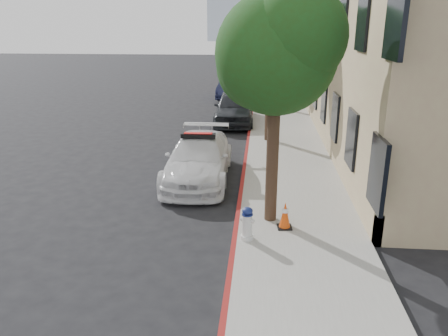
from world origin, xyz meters
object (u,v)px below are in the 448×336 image
police_car (199,158)px  traffic_cone (285,215)px  fire_hydrant (247,224)px  parked_car_far (232,87)px  parked_car_mid (234,108)px

police_car → traffic_cone: police_car is taller
fire_hydrant → traffic_cone: bearing=61.3°
police_car → parked_car_far: size_ratio=1.10×
parked_car_mid → traffic_cone: size_ratio=7.11×
police_car → traffic_cone: size_ratio=7.36×
parked_car_far → traffic_cone: size_ratio=6.69×
parked_car_far → fire_hydrant: 20.94m
police_car → parked_car_mid: size_ratio=1.03×
police_car → parked_car_far: police_car is taller
parked_car_mid → parked_car_far: parked_car_mid is taller
fire_hydrant → parked_car_mid: bearing=119.8°
police_car → traffic_cone: bearing=-55.4°
parked_car_far → traffic_cone: 20.38m
traffic_cone → parked_car_mid: bearing=99.5°
parked_car_far → traffic_cone: bearing=-78.7°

